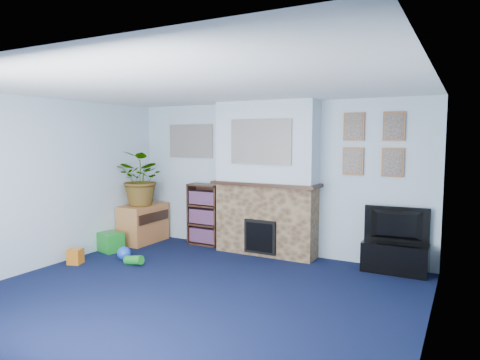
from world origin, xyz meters
The scene contains 26 objects.
floor centered at (0.00, 0.00, 0.00)m, with size 5.00×4.50×0.01m, color #0E1535.
ceiling centered at (0.00, 0.00, 2.40)m, with size 5.00×4.50×0.01m, color white.
wall_back centered at (0.00, 2.25, 1.20)m, with size 5.00×0.04×2.40m, color silver.
wall_front centered at (0.00, -2.25, 1.20)m, with size 5.00×0.04×2.40m, color silver.
wall_left centered at (-2.50, 0.00, 1.20)m, with size 0.04×4.50×2.40m, color silver.
wall_right centered at (2.50, 0.00, 1.20)m, with size 0.04×4.50×2.40m, color silver.
chimney_breast centered at (0.00, 2.05, 1.18)m, with size 1.72×0.50×2.40m.
collage_main centered at (0.00, 1.84, 1.78)m, with size 1.00×0.03×0.68m, color gray.
collage_left centered at (-1.55, 2.23, 1.78)m, with size 0.90×0.03×0.58m, color gray.
portrait_tl centered at (1.30, 2.23, 2.00)m, with size 0.30×0.03×0.40m, color brown.
portrait_tr centered at (1.85, 2.23, 2.00)m, with size 0.30×0.03×0.40m, color brown.
portrait_bl centered at (1.30, 2.23, 1.50)m, with size 0.30×0.03×0.40m, color brown.
portrait_br centered at (1.85, 2.23, 1.50)m, with size 0.30×0.03×0.40m, color brown.
tv_stand centered at (1.95, 2.03, 0.23)m, with size 0.86×0.36×0.41m, color black.
television centered at (1.95, 2.05, 0.65)m, with size 0.85×0.11×0.49m, color black.
bookshelf centered at (-1.18, 2.11, 0.50)m, with size 0.58×0.28×1.05m.
sideboard centered at (-2.24, 1.73, 0.35)m, with size 0.48×0.86×0.67m, color #BD733C.
potted_plant centered at (-2.19, 1.68, 1.14)m, with size 0.85×0.74×0.95m, color #26661E.
mantel_clock centered at (-0.02, 2.00, 1.22)m, with size 0.09×0.05×0.12m, color gold.
mantel_candle centered at (0.26, 2.00, 1.23)m, with size 0.05×0.05×0.16m, color #B2BFC6.
mantel_teddy centered at (-0.48, 2.00, 1.22)m, with size 0.14×0.14×0.14m, color gray.
mantel_can centered at (0.66, 2.00, 1.21)m, with size 0.06×0.06×0.11m, color orange.
green_crate centered at (-2.30, 1.00, 0.14)m, with size 0.38×0.30×0.30m, color #198C26.
toy_ball centered at (-1.75, 0.72, 0.09)m, with size 0.20×0.20×0.20m, color blue.
toy_block centered at (-2.23, 0.24, 0.11)m, with size 0.18×0.18×0.22m, color orange.
toy_tube centered at (-1.44, 0.60, 0.07)m, with size 0.13×0.13×0.29m, color #198C26.
Camera 1 is at (2.79, -4.00, 1.85)m, focal length 32.00 mm.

